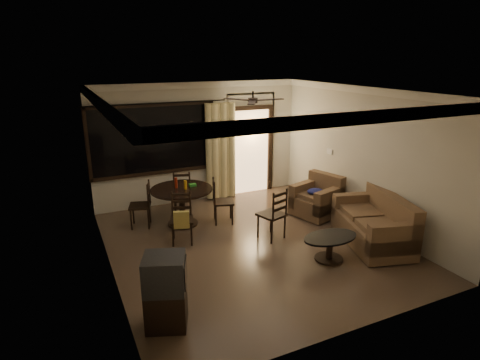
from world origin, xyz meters
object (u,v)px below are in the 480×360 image
dining_chair_south (182,227)px  coffee_table (330,244)px  dining_table (182,196)px  tv_cabinet (166,291)px  armchair (318,199)px  dining_chair_east (223,209)px  side_chair (272,223)px  dining_chair_west (141,213)px  sofa (376,225)px  dining_chair_north (183,198)px

dining_chair_south → coffee_table: (2.08, -1.72, -0.01)m
dining_table → tv_cabinet: size_ratio=1.26×
tv_cabinet → armchair: (4.01, 2.31, -0.14)m
dining_table → tv_cabinet: dining_table is taller
dining_chair_east → armchair: size_ratio=0.89×
side_chair → dining_chair_west: bearing=-54.3°
dining_chair_south → dining_chair_east: bearing=45.7°
dining_chair_west → coffee_table: (2.62, -2.79, 0.01)m
dining_table → dining_chair_east: dining_table is taller
dining_chair_west → sofa: (3.77, -2.64, 0.09)m
dining_chair_south → armchair: bearing=18.8°
dining_chair_east → tv_cabinet: size_ratio=0.96×
dining_chair_north → side_chair: side_chair is taller
dining_chair_east → dining_chair_north: size_ratio=1.00×
dining_chair_north → armchair: 3.01m
dining_table → coffee_table: bearing=-54.3°
dining_chair_west → coffee_table: dining_chair_west is taller
dining_chair_west → tv_cabinet: (-0.37, -3.32, 0.22)m
dining_chair_east → coffee_table: bearing=-138.1°
dining_table → dining_chair_south: bearing=-107.8°
dining_chair_west → coffee_table: bearing=60.9°
coffee_table → side_chair: (-0.47, 1.17, 0.01)m
sofa → side_chair: 1.92m
dining_chair_east → side_chair: (0.56, -1.11, 0.02)m
armchair → coffee_table: armchair is taller
dining_table → coffee_table: size_ratio=1.26×
dining_chair_west → dining_chair_north: same height
dining_chair_west → armchair: dining_chair_west is taller
dining_chair_south → side_chair: bearing=-1.0°
dining_chair_east → sofa: 3.04m
dining_chair_south → tv_cabinet: 2.43m
armchair → side_chair: 1.61m
tv_cabinet → armchair: tv_cabinet is taller
dining_chair_south → tv_cabinet: (-0.91, -2.25, 0.19)m
tv_cabinet → coffee_table: size_ratio=1.00×
dining_chair_east → armchair: dining_chair_east is taller
dining_chair_west → dining_chair_east: size_ratio=1.00×
dining_chair_east → side_chair: 1.24m
armchair → side_chair: side_chair is taller
sofa → coffee_table: bearing=-156.2°
dining_chair_west → dining_chair_north: 1.15m
sofa → armchair: sofa is taller
dining_table → dining_chair_west: dining_table is taller
dining_chair_east → coffee_table: size_ratio=0.95×
dining_chair_east → tv_cabinet: (-1.96, -2.81, 0.22)m
dining_chair_west → sofa: bearing=72.8°
dining_chair_west → side_chair: size_ratio=0.94×
coffee_table → dining_table: bearing=125.7°
dining_chair_north → armchair: (2.60, -1.51, 0.08)m
dining_chair_north → coffee_table: bearing=133.4°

